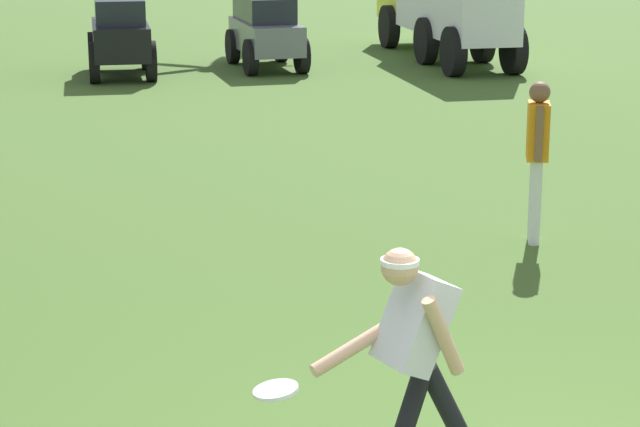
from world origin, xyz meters
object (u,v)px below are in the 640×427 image
frisbee_in_flight (276,390)px  parked_car_slot_d (266,30)px  frisbee_thrower (415,351)px  teammate_deep (537,147)px  parked_car_slot_c (120,35)px

frisbee_in_flight → parked_car_slot_d: (4.11, 16.69, 0.07)m
frisbee_thrower → parked_car_slot_d: 17.02m
frisbee_thrower → parked_car_slot_d: frisbee_thrower is taller
teammate_deep → parked_car_slot_d: teammate_deep is taller
frisbee_thrower → frisbee_in_flight: (-0.81, 0.01, -0.14)m
frisbee_in_flight → parked_car_slot_d: 17.19m
frisbee_in_flight → teammate_deep: teammate_deep is taller
frisbee_in_flight → parked_car_slot_d: bearing=76.2°
frisbee_thrower → teammate_deep: 5.22m
frisbee_thrower → teammate_deep: bearing=56.6°
teammate_deep → parked_car_slot_d: size_ratio=0.64×
frisbee_thrower → parked_car_slot_c: 16.46m
parked_car_slot_d → parked_car_slot_c: bearing=-174.8°
frisbee_thrower → teammate_deep: (2.88, 4.36, 0.14)m
teammate_deep → parked_car_slot_c: bearing=100.9°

